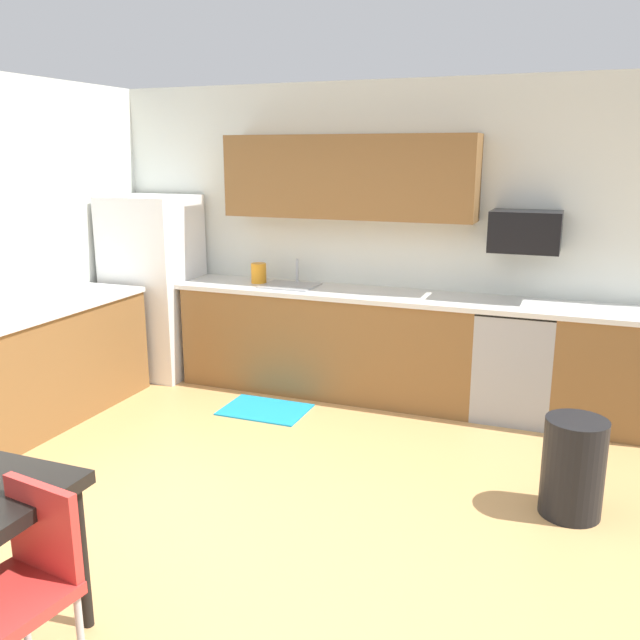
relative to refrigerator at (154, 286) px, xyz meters
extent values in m
plane|color=tan|center=(2.18, -2.22, -0.86)|extent=(12.00, 12.00, 0.00)
cube|color=silver|center=(2.18, 0.43, 0.49)|extent=(5.80, 0.10, 2.70)
cube|color=brown|center=(1.75, 0.08, -0.41)|extent=(2.64, 0.60, 0.90)
cube|color=brown|center=(4.12, 0.08, -0.41)|extent=(0.91, 0.60, 0.90)
cube|color=brown|center=(-0.12, -1.42, -0.41)|extent=(0.60, 2.00, 0.90)
cube|color=silver|center=(2.18, 0.08, 0.06)|extent=(4.80, 0.64, 0.04)
cube|color=silver|center=(-0.12, -1.42, 0.06)|extent=(0.64, 2.00, 0.04)
cube|color=brown|center=(1.88, 0.21, 1.04)|extent=(2.20, 0.34, 0.70)
cube|color=white|center=(0.00, 0.00, 0.00)|extent=(0.76, 0.70, 1.71)
cube|color=#999BA0|center=(3.37, 0.08, -0.42)|extent=(0.60, 0.60, 0.88)
cube|color=black|center=(3.37, 0.08, 0.04)|extent=(0.60, 0.60, 0.03)
cube|color=black|center=(3.37, 0.18, 0.64)|extent=(0.54, 0.36, 0.32)
cube|color=#A5A8AD|center=(1.38, 0.08, 0.02)|extent=(0.48, 0.40, 0.14)
cylinder|color=#B2B5BA|center=(1.38, 0.26, 0.18)|extent=(0.02, 0.02, 0.24)
cylinder|color=black|center=(1.83, -3.25, -0.51)|extent=(0.05, 0.05, 0.70)
cube|color=red|center=(1.87, -3.69, -0.41)|extent=(0.45, 0.45, 0.05)
cube|color=red|center=(1.89, -3.52, -0.21)|extent=(0.38, 0.09, 0.40)
cylinder|color=#B2B2B7|center=(1.72, -3.50, -0.64)|extent=(0.03, 0.03, 0.42)
cylinder|color=black|center=(3.86, -1.41, -0.56)|extent=(0.36, 0.36, 0.60)
cube|color=#198CBF|center=(1.43, -0.57, -0.85)|extent=(0.70, 0.50, 0.01)
cylinder|color=orange|center=(1.05, 0.13, 0.16)|extent=(0.14, 0.14, 0.20)
camera|label=1|loc=(3.77, -5.34, 1.24)|focal=37.79mm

